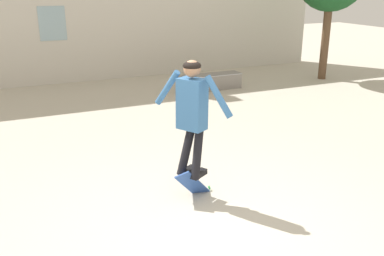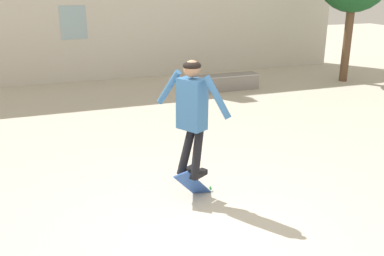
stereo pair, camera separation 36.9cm
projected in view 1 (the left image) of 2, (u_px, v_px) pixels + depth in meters
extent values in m
plane|color=beige|center=(206.00, 230.00, 4.93)|extent=(40.00, 40.00, 0.00)
cube|color=beige|center=(71.00, 8.00, 11.68)|extent=(15.57, 0.40, 4.07)
cube|color=#99B7C6|center=(52.00, 23.00, 11.42)|extent=(0.70, 0.02, 0.90)
cylinder|color=brown|center=(325.00, 42.00, 12.25)|extent=(0.23, 0.23, 2.15)
cube|color=gray|center=(209.00, 82.00, 11.28)|extent=(1.73, 0.44, 0.41)
cube|color=#B7B7BC|center=(213.00, 76.00, 11.03)|extent=(1.73, 0.03, 0.02)
cube|color=teal|center=(192.00, 104.00, 5.25)|extent=(0.37, 0.41, 0.64)
sphere|color=#A37556|center=(192.00, 69.00, 5.11)|extent=(0.29, 0.29, 0.21)
ellipsoid|color=black|center=(192.00, 66.00, 5.09)|extent=(0.30, 0.30, 0.12)
cylinder|color=black|center=(187.00, 149.00, 5.49)|extent=(0.33, 0.20, 0.71)
cube|color=black|center=(188.00, 171.00, 5.62)|extent=(0.27, 0.22, 0.07)
cylinder|color=black|center=(197.00, 152.00, 5.40)|extent=(0.28, 0.29, 0.71)
cube|color=black|center=(199.00, 174.00, 5.53)|extent=(0.27, 0.22, 0.07)
cylinder|color=teal|center=(167.00, 88.00, 5.41)|extent=(0.27, 0.38, 0.49)
cylinder|color=teal|center=(219.00, 97.00, 4.99)|extent=(0.27, 0.38, 0.49)
cube|color=#2D519E|center=(195.00, 187.00, 5.67)|extent=(0.66, 0.38, 0.67)
cylinder|color=green|center=(209.00, 188.00, 5.86)|extent=(0.05, 0.07, 0.07)
cylinder|color=green|center=(195.00, 193.00, 5.91)|extent=(0.05, 0.07, 0.07)
cylinder|color=green|center=(194.00, 173.00, 5.48)|extent=(0.05, 0.07, 0.07)
cylinder|color=green|center=(179.00, 179.00, 5.54)|extent=(0.05, 0.07, 0.07)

